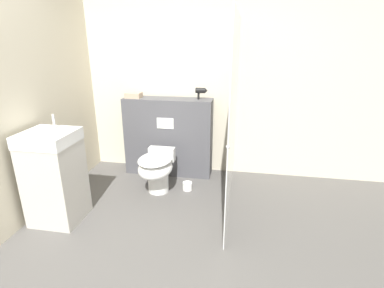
# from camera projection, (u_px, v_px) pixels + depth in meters

# --- Properties ---
(ground_plane) EXTENTS (12.00, 12.00, 0.00)m
(ground_plane) POSITION_uv_depth(u_px,v_px,m) (138.00, 274.00, 2.41)
(ground_plane) COLOR #565451
(wall_back) EXTENTS (8.00, 0.06, 2.50)m
(wall_back) POSITION_uv_depth(u_px,v_px,m) (188.00, 81.00, 3.99)
(wall_back) COLOR beige
(wall_back) RESTS_ON ground_plane
(partition_panel) EXTENTS (1.18, 0.30, 1.05)m
(partition_panel) POSITION_uv_depth(u_px,v_px,m) (169.00, 137.00, 4.07)
(partition_panel) COLOR #4C4C51
(partition_panel) RESTS_ON ground_plane
(shower_glass) EXTENTS (0.04, 1.70, 2.03)m
(shower_glass) POSITION_uv_depth(u_px,v_px,m) (233.00, 117.00, 3.14)
(shower_glass) COLOR silver
(shower_glass) RESTS_ON ground_plane
(toilet) EXTENTS (0.40, 0.60, 0.50)m
(toilet) POSITION_uv_depth(u_px,v_px,m) (157.00, 169.00, 3.58)
(toilet) COLOR white
(toilet) RESTS_ON ground_plane
(sink_vanity) EXTENTS (0.48, 0.47, 1.09)m
(sink_vanity) POSITION_uv_depth(u_px,v_px,m) (55.00, 177.00, 3.00)
(sink_vanity) COLOR beige
(sink_vanity) RESTS_ON ground_plane
(hair_drier) EXTENTS (0.15, 0.07, 0.15)m
(hair_drier) POSITION_uv_depth(u_px,v_px,m) (201.00, 91.00, 3.80)
(hair_drier) COLOR black
(hair_drier) RESTS_ON partition_panel
(folded_towel) EXTENTS (0.20, 0.16, 0.07)m
(folded_towel) POSITION_uv_depth(u_px,v_px,m) (134.00, 95.00, 3.94)
(folded_towel) COLOR tan
(folded_towel) RESTS_ON partition_panel
(spare_toilet_roll) EXTENTS (0.12, 0.12, 0.10)m
(spare_toilet_roll) POSITION_uv_depth(u_px,v_px,m) (187.00, 186.00, 3.73)
(spare_toilet_roll) COLOR white
(spare_toilet_roll) RESTS_ON ground_plane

